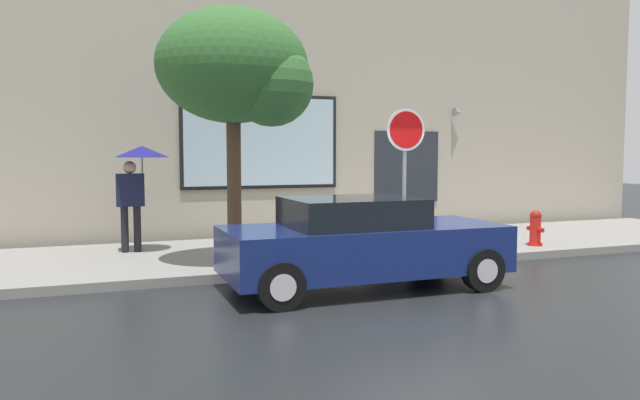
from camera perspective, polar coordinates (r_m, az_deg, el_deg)
The scene contains 8 objects.
ground_plane at distance 9.70m, azimuth 9.12°, elevation -7.69°, with size 60.00×60.00×0.00m, color black.
sidewalk at distance 12.34m, azimuth 2.16°, elevation -4.70°, with size 20.00×4.00×0.15m, color gray.
building_facade at distance 14.59m, azimuth -1.69°, elevation 10.11°, with size 20.00×0.67×7.00m.
parked_car at distance 9.05m, azimuth 3.99°, elevation -4.11°, with size 4.21×1.83×1.37m.
fire_hydrant at distance 13.10m, azimuth 19.71°, elevation -2.54°, with size 0.30×0.44×0.72m.
pedestrian_with_umbrella at distance 11.98m, azimuth -16.85°, elevation 2.97°, with size 1.03×1.03×2.03m.
street_tree at distance 10.45m, azimuth -7.52°, elevation 12.05°, with size 2.58×2.20×4.33m.
stop_sign at distance 10.98m, azimuth 8.08°, elevation 4.47°, with size 0.76×0.10×2.69m.
Camera 1 is at (-4.74, -8.23, 2.01)m, focal length 33.80 mm.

